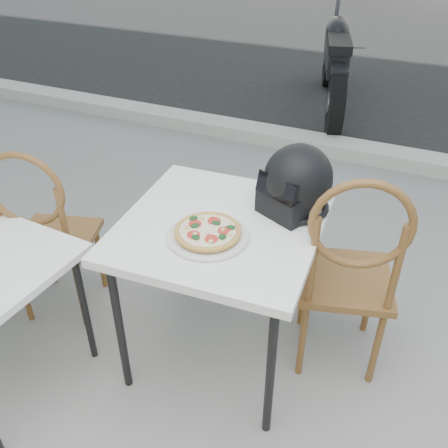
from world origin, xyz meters
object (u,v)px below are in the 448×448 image
at_px(plate, 208,236).
at_px(cafe_chair_side, 44,226).
at_px(pizza, 208,231).
at_px(motorcycle, 334,63).
at_px(cafe_table_main, 220,237).
at_px(cafe_chair_main, 350,267).
at_px(helmet, 296,183).

bearing_deg(plate, cafe_chair_side, 178.22).
bearing_deg(pizza, motorcycle, 94.69).
xyz_separation_m(cafe_table_main, plate, (-0.00, -0.11, 0.08)).
bearing_deg(plate, cafe_chair_main, 26.58).
bearing_deg(pizza, helmet, 53.31).
bearing_deg(helmet, cafe_chair_side, -140.00).
bearing_deg(pizza, cafe_chair_main, 26.57).
distance_m(helmet, motorcycle, 3.42).
bearing_deg(motorcycle, helmet, -95.79).
distance_m(cafe_table_main, helmet, 0.40).
xyz_separation_m(pizza, cafe_chair_side, (-0.92, 0.03, -0.25)).
bearing_deg(cafe_table_main, motorcycle, 94.91).
height_order(helmet, cafe_chair_side, helmet).
height_order(plate, motorcycle, motorcycle).
height_order(plate, cafe_chair_side, cafe_chair_side).
bearing_deg(cafe_chair_side, pizza, 161.89).
relative_size(cafe_table_main, motorcycle, 0.42).
relative_size(cafe_table_main, cafe_chair_side, 0.85).
bearing_deg(cafe_table_main, plate, -92.25).
bearing_deg(motorcycle, pizza, -100.64).
bearing_deg(plate, pizza, 80.61).
bearing_deg(cafe_chair_side, cafe_chair_main, 173.16).
bearing_deg(cafe_table_main, pizza, -92.23).
relative_size(cafe_table_main, pizza, 2.86).
bearing_deg(motorcycle, cafe_table_main, -100.43).
height_order(cafe_table_main, pizza, pizza).
xyz_separation_m(helmet, motorcycle, (-0.56, 3.34, -0.46)).
distance_m(pizza, helmet, 0.45).
bearing_deg(helmet, cafe_table_main, -112.48).
xyz_separation_m(plate, helmet, (0.26, 0.35, 0.12)).
distance_m(pizza, motorcycle, 3.72).
height_order(cafe_chair_main, motorcycle, cafe_chair_main).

